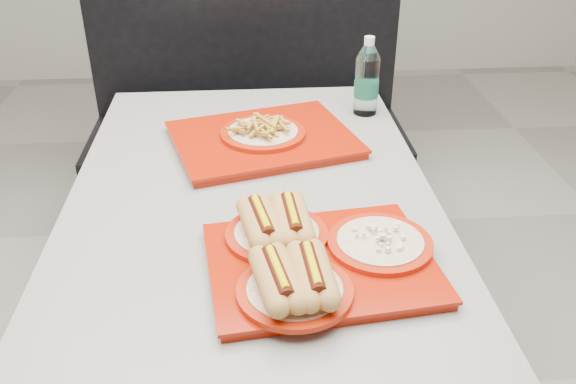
{
  "coord_description": "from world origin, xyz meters",
  "views": [
    {
      "loc": [
        -0.01,
        -1.32,
        1.51
      ],
      "look_at": [
        0.08,
        -0.15,
        0.83
      ],
      "focal_mm": 38.0,
      "sensor_mm": 36.0,
      "label": 1
    }
  ],
  "objects": [
    {
      "name": "diner_table",
      "position": [
        0.0,
        0.0,
        0.58
      ],
      "size": [
        0.92,
        1.42,
        0.75
      ],
      "color": "black",
      "rests_on": "ground"
    },
    {
      "name": "booth_bench",
      "position": [
        0.0,
        1.09,
        0.4
      ],
      "size": [
        1.3,
        0.57,
        1.35
      ],
      "color": "black",
      "rests_on": "ground"
    },
    {
      "name": "tray_near",
      "position": [
        0.11,
        -0.33,
        0.79
      ],
      "size": [
        0.49,
        0.41,
        0.1
      ],
      "rotation": [
        0.0,
        0.0,
        0.12
      ],
      "color": "#971504",
      "rests_on": "diner_table"
    },
    {
      "name": "tray_far",
      "position": [
        0.04,
        0.26,
        0.78
      ],
      "size": [
        0.58,
        0.51,
        0.1
      ],
      "rotation": [
        0.0,
        0.0,
        0.27
      ],
      "color": "#971504",
      "rests_on": "diner_table"
    },
    {
      "name": "water_bottle",
      "position": [
        0.37,
        0.46,
        0.86
      ],
      "size": [
        0.08,
        0.08,
        0.25
      ],
      "rotation": [
        0.0,
        0.0,
        0.39
      ],
      "color": "silver",
      "rests_on": "diner_table"
    }
  ]
}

